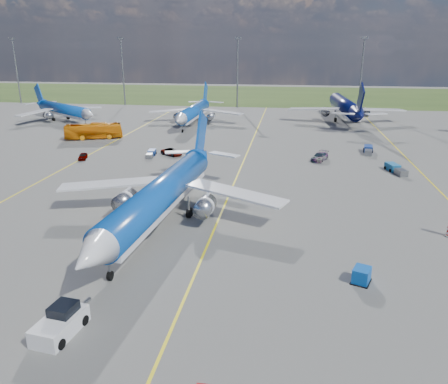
# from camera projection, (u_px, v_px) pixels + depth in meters

# --- Properties ---
(ground) EXTENTS (400.00, 400.00, 0.00)m
(ground) POSITION_uv_depth(u_px,v_px,m) (204.00, 252.00, 44.52)
(ground) COLOR #575754
(ground) RESTS_ON ground
(grass_strip) EXTENTS (400.00, 80.00, 0.01)m
(grass_strip) POSITION_uv_depth(u_px,v_px,m) (272.00, 95.00, 185.07)
(grass_strip) COLOR #2D4719
(grass_strip) RESTS_ON ground
(taxiway_lines) EXTENTS (60.25, 160.00, 0.02)m
(taxiway_lines) POSITION_uv_depth(u_px,v_px,m) (238.00, 176.00, 70.45)
(taxiway_lines) COLOR yellow
(taxiway_lines) RESTS_ON ground
(floodlight_masts) EXTENTS (202.20, 0.50, 22.70)m
(floodlight_masts) POSITION_uv_depth(u_px,v_px,m) (298.00, 69.00, 142.16)
(floodlight_masts) COLOR slate
(floodlight_masts) RESTS_ON ground
(bg_jet_nw) EXTENTS (43.66, 41.80, 9.10)m
(bg_jet_nw) POSITION_uv_depth(u_px,v_px,m) (65.00, 121.00, 121.68)
(bg_jet_nw) COLOR #0B45A5
(bg_jet_nw) RESTS_ON ground
(bg_jet_nnw) EXTENTS (28.34, 36.91, 9.57)m
(bg_jet_nnw) POSITION_uv_depth(u_px,v_px,m) (194.00, 124.00, 117.02)
(bg_jet_nnw) COLOR #0B45A5
(bg_jet_nnw) RESTS_ON ground
(bg_jet_n) EXTENTS (36.35, 46.14, 11.54)m
(bg_jet_n) POSITION_uv_depth(u_px,v_px,m) (343.00, 120.00, 122.72)
(bg_jet_n) COLOR #070D40
(bg_jet_n) RESTS_ON ground
(main_airliner) EXTENTS (33.71, 42.64, 10.61)m
(main_airliner) POSITION_uv_depth(u_px,v_px,m) (163.00, 223.00, 51.82)
(main_airliner) COLOR #0B45A5
(main_airliner) RESTS_ON ground
(pushback_tug) EXTENTS (2.82, 6.21, 2.07)m
(pushback_tug) POSITION_uv_depth(u_px,v_px,m) (61.00, 323.00, 31.88)
(pushback_tug) COLOR silver
(pushback_tug) RESTS_ON ground
(uld_container) EXTENTS (1.92, 2.11, 1.38)m
(uld_container) POSITION_uv_depth(u_px,v_px,m) (362.00, 275.00, 38.75)
(uld_container) COLOR #0C4FB2
(uld_container) RESTS_ON ground
(apron_bus) EXTENTS (12.84, 7.56, 3.53)m
(apron_bus) POSITION_uv_depth(u_px,v_px,m) (94.00, 131.00, 98.05)
(apron_bus) COLOR orange
(apron_bus) RESTS_ON ground
(service_car_a) EXTENTS (2.23, 3.65, 1.16)m
(service_car_a) POSITION_uv_depth(u_px,v_px,m) (83.00, 156.00, 80.71)
(service_car_a) COLOR #999999
(service_car_a) RESTS_ON ground
(service_car_b) EXTENTS (4.99, 4.24, 1.27)m
(service_car_b) POSITION_uv_depth(u_px,v_px,m) (172.00, 152.00, 83.68)
(service_car_b) COLOR #999999
(service_car_b) RESTS_ON ground
(service_car_c) EXTENTS (3.78, 5.45, 1.46)m
(service_car_c) POSITION_uv_depth(u_px,v_px,m) (320.00, 157.00, 79.83)
(service_car_c) COLOR #999999
(service_car_c) RESTS_ON ground
(baggage_tug_w) EXTENTS (2.87, 5.59, 1.21)m
(baggage_tug_w) POSITION_uv_depth(u_px,v_px,m) (395.00, 169.00, 72.44)
(baggage_tug_w) COLOR #1A639E
(baggage_tug_w) RESTS_ON ground
(baggage_tug_c) EXTENTS (1.72, 4.60, 1.01)m
(baggage_tug_c) POSITION_uv_depth(u_px,v_px,m) (151.00, 154.00, 83.13)
(baggage_tug_c) COLOR navy
(baggage_tug_c) RESTS_ON ground
(baggage_tug_e) EXTENTS (2.24, 5.61, 1.22)m
(baggage_tug_e) POSITION_uv_depth(u_px,v_px,m) (368.00, 150.00, 85.48)
(baggage_tug_e) COLOR navy
(baggage_tug_e) RESTS_ON ground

